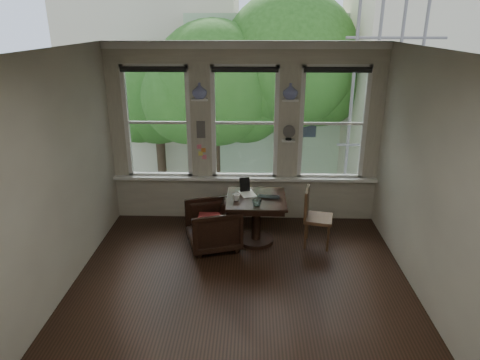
{
  "coord_description": "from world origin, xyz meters",
  "views": [
    {
      "loc": [
        0.13,
        -4.72,
        3.3
      ],
      "look_at": [
        -0.04,
        0.9,
        1.19
      ],
      "focal_mm": 32.0,
      "sensor_mm": 36.0,
      "label": 1
    }
  ],
  "objects_px": {
    "side_chair_right": "(318,218)",
    "table": "(256,220)",
    "armchair_left": "(213,226)",
    "mug": "(236,197)",
    "laptop": "(268,198)"
  },
  "relations": [
    {
      "from": "table",
      "to": "armchair_left",
      "type": "relative_size",
      "value": 1.16
    },
    {
      "from": "mug",
      "to": "table",
      "type": "bearing_deg",
      "value": 19.51
    },
    {
      "from": "side_chair_right",
      "to": "laptop",
      "type": "xyz_separation_m",
      "value": [
        -0.77,
        0.03,
        0.3
      ]
    },
    {
      "from": "table",
      "to": "side_chair_right",
      "type": "height_order",
      "value": "side_chair_right"
    },
    {
      "from": "table",
      "to": "mug",
      "type": "bearing_deg",
      "value": -160.49
    },
    {
      "from": "armchair_left",
      "to": "side_chair_right",
      "type": "distance_m",
      "value": 1.62
    },
    {
      "from": "side_chair_right",
      "to": "table",
      "type": "bearing_deg",
      "value": 97.26
    },
    {
      "from": "mug",
      "to": "side_chair_right",
      "type": "bearing_deg",
      "value": 1.52
    },
    {
      "from": "armchair_left",
      "to": "table",
      "type": "bearing_deg",
      "value": 87.91
    },
    {
      "from": "laptop",
      "to": "mug",
      "type": "distance_m",
      "value": 0.49
    },
    {
      "from": "laptop",
      "to": "mug",
      "type": "height_order",
      "value": "mug"
    },
    {
      "from": "armchair_left",
      "to": "mug",
      "type": "xyz_separation_m",
      "value": [
        0.36,
        0.07,
        0.45
      ]
    },
    {
      "from": "side_chair_right",
      "to": "laptop",
      "type": "bearing_deg",
      "value": 99.43
    },
    {
      "from": "table",
      "to": "laptop",
      "type": "bearing_deg",
      "value": -13.63
    },
    {
      "from": "mug",
      "to": "armchair_left",
      "type": "bearing_deg",
      "value": -169.16
    }
  ]
}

